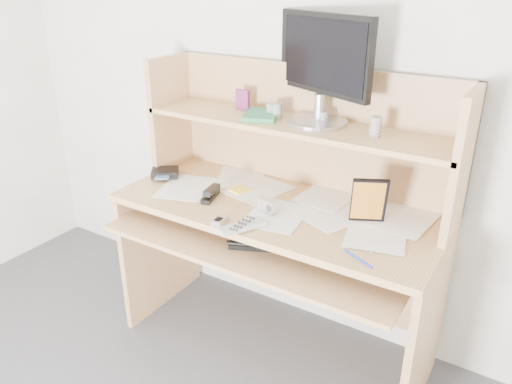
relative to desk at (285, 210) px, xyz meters
The scene contains 19 objects.
back_wall 0.60m from the desk, 90.00° to the left, with size 3.60×0.04×2.50m, color white.
desk is the anchor object (origin of this frame).
paper_clutter 0.10m from the desk, 90.00° to the right, with size 1.32×0.54×0.01m, color silver.
keyboard 0.23m from the desk, 65.62° to the right, with size 0.43×0.29×0.03m.
tv_remote 0.35m from the desk, 90.18° to the right, with size 0.05×0.19×0.02m, color #A6A6A1.
flip_phone 0.36m from the desk, 107.44° to the right, with size 0.04×0.08×0.02m, color #B5B5B7.
stapler 0.34m from the desk, 148.73° to the right, with size 0.04×0.14×0.04m, color black.
wallet 0.63m from the desk, behind, with size 0.13×0.10×0.03m, color black.
sticky_note_pad 0.23m from the desk, behind, with size 0.08×0.08×0.01m, color #E3EF3F.
digital_camera 0.18m from the desk, 90.54° to the right, with size 0.09×0.03×0.05m, color silver.
game_case 0.42m from the desk, ahead, with size 0.14×0.02×0.19m, color black.
blue_pen 0.56m from the desk, 34.47° to the right, with size 0.01×0.01×0.14m, color #1823BA.
card_box 0.54m from the desk, 158.02° to the left, with size 0.07×0.02×0.09m, color #A51629.
shelf_book 0.43m from the desk, 159.30° to the left, with size 0.14×0.19×0.02m, color #35855A.
chip_stack_a 0.44m from the desk, 43.93° to the left, with size 0.04×0.04×0.05m, color black.
chip_stack_b 0.44m from the desk, 139.57° to the left, with size 0.04×0.04×0.07m, color silver.
chip_stack_c 0.45m from the desk, 143.99° to the left, with size 0.05×0.05×0.06m, color black.
chip_stack_d 0.56m from the desk, ahead, with size 0.04×0.04×0.08m, color white.
monitor 0.64m from the desk, 54.98° to the left, with size 0.48×0.27×0.44m.
Camera 1 is at (0.94, -0.20, 1.67)m, focal length 35.00 mm.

